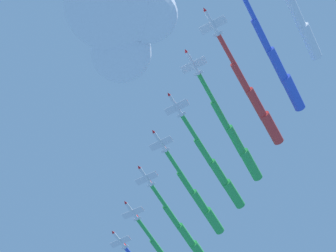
{
  "coord_description": "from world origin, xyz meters",
  "views": [
    {
      "loc": [
        -95.51,
        8.79,
        24.24
      ],
      "look_at": [
        0.0,
        0.0,
        184.39
      ],
      "focal_mm": 59.71,
      "sensor_mm": 36.0,
      "label": 1
    }
  ],
  "objects_px": {
    "jet_port_inner": "(278,65)",
    "jet_starboard_mid": "(219,173)",
    "jet_port_mid": "(237,141)",
    "jet_port_outer": "(200,202)",
    "jet_lead": "(296,13)",
    "jet_starboard_outer": "(187,236)",
    "jet_starboard_inner": "(257,104)"
  },
  "relations": [
    {
      "from": "jet_port_inner",
      "to": "jet_starboard_mid",
      "type": "distance_m",
      "value": 45.57
    },
    {
      "from": "jet_port_mid",
      "to": "jet_port_outer",
      "type": "distance_m",
      "value": 28.82
    },
    {
      "from": "jet_lead",
      "to": "jet_starboard_outer",
      "type": "bearing_deg",
      "value": 14.3
    },
    {
      "from": "jet_lead",
      "to": "jet_port_outer",
      "type": "distance_m",
      "value": 77.12
    },
    {
      "from": "jet_port_mid",
      "to": "jet_lead",
      "type": "bearing_deg",
      "value": -167.24
    },
    {
      "from": "jet_lead",
      "to": "jet_starboard_mid",
      "type": "distance_m",
      "value": 62.25
    },
    {
      "from": "jet_port_inner",
      "to": "jet_starboard_inner",
      "type": "xyz_separation_m",
      "value": [
        13.76,
        4.4,
        -0.55
      ]
    },
    {
      "from": "jet_starboard_mid",
      "to": "jet_starboard_outer",
      "type": "xyz_separation_m",
      "value": [
        30.6,
        8.23,
        0.45
      ]
    },
    {
      "from": "jet_starboard_inner",
      "to": "jet_port_inner",
      "type": "bearing_deg",
      "value": -162.27
    },
    {
      "from": "jet_starboard_mid",
      "to": "jet_port_outer",
      "type": "distance_m",
      "value": 14.95
    },
    {
      "from": "jet_lead",
      "to": "jet_starboard_inner",
      "type": "bearing_deg",
      "value": 13.07
    },
    {
      "from": "jet_starboard_outer",
      "to": "jet_port_mid",
      "type": "bearing_deg",
      "value": -164.05
    },
    {
      "from": "jet_port_inner",
      "to": "jet_starboard_outer",
      "type": "distance_m",
      "value": 77.25
    },
    {
      "from": "jet_port_inner",
      "to": "jet_port_mid",
      "type": "distance_m",
      "value": 31.8
    },
    {
      "from": "jet_lead",
      "to": "jet_port_mid",
      "type": "bearing_deg",
      "value": 12.76
    },
    {
      "from": "jet_starboard_inner",
      "to": "jet_port_outer",
      "type": "height_order",
      "value": "jet_port_outer"
    },
    {
      "from": "jet_port_inner",
      "to": "jet_starboard_inner",
      "type": "height_order",
      "value": "jet_port_inner"
    },
    {
      "from": "jet_port_inner",
      "to": "jet_port_mid",
      "type": "relative_size",
      "value": 0.98
    },
    {
      "from": "jet_lead",
      "to": "jet_starboard_outer",
      "type": "xyz_separation_m",
      "value": [
        91.01,
        23.21,
        -0.12
      ]
    },
    {
      "from": "jet_port_outer",
      "to": "jet_starboard_inner",
      "type": "bearing_deg",
      "value": -163.61
    },
    {
      "from": "jet_port_inner",
      "to": "jet_starboard_inner",
      "type": "relative_size",
      "value": 1.04
    },
    {
      "from": "jet_starboard_inner",
      "to": "jet_starboard_mid",
      "type": "relative_size",
      "value": 1.0
    },
    {
      "from": "jet_port_inner",
      "to": "jet_starboard_outer",
      "type": "relative_size",
      "value": 1.03
    },
    {
      "from": "jet_port_mid",
      "to": "jet_starboard_mid",
      "type": "xyz_separation_m",
      "value": [
        13.19,
        4.28,
        -1.16
      ]
    },
    {
      "from": "jet_starboard_inner",
      "to": "jet_starboard_outer",
      "type": "relative_size",
      "value": 0.98
    },
    {
      "from": "jet_lead",
      "to": "jet_starboard_inner",
      "type": "height_order",
      "value": "jet_lead"
    },
    {
      "from": "jet_port_outer",
      "to": "jet_port_mid",
      "type": "bearing_deg",
      "value": -161.1
    },
    {
      "from": "jet_port_inner",
      "to": "jet_port_outer",
      "type": "height_order",
      "value": "jet_port_outer"
    },
    {
      "from": "jet_port_inner",
      "to": "jet_port_outer",
      "type": "xyz_separation_m",
      "value": [
        57.9,
        17.38,
        2.19
      ]
    },
    {
      "from": "jet_port_inner",
      "to": "jet_starboard_outer",
      "type": "xyz_separation_m",
      "value": [
        74.44,
        20.56,
        2.01
      ]
    },
    {
      "from": "jet_starboard_mid",
      "to": "jet_port_outer",
      "type": "height_order",
      "value": "jet_port_outer"
    },
    {
      "from": "jet_starboard_inner",
      "to": "jet_port_mid",
      "type": "xyz_separation_m",
      "value": [
        16.89,
        3.65,
        3.26
      ]
    }
  ]
}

